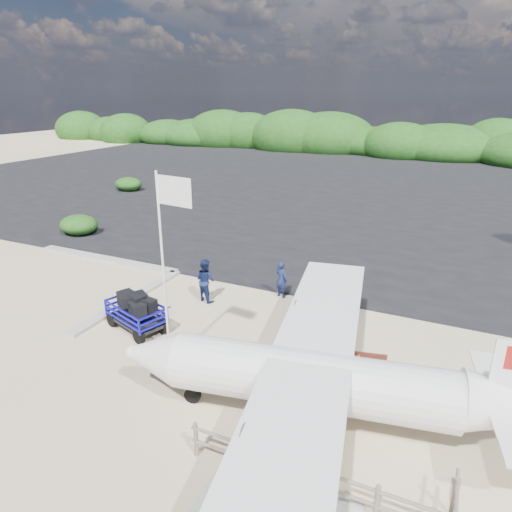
{
  "coord_description": "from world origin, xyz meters",
  "views": [
    {
      "loc": [
        8.26,
        -12.68,
        8.79
      ],
      "look_at": [
        0.59,
        3.71,
        2.16
      ],
      "focal_mm": 32.0,
      "sensor_mm": 36.0,
      "label": 1
    }
  ],
  "objects_px": {
    "baggage_cart": "(138,329)",
    "aircraft_small": "(238,180)",
    "flagpole": "(170,362)",
    "crew_c": "(326,319)",
    "signboard": "(355,391)",
    "crew_b": "(205,280)",
    "crew_a": "(281,279)"
  },
  "relations": [
    {
      "from": "crew_c",
      "to": "aircraft_small",
      "type": "distance_m",
      "value": 32.0
    },
    {
      "from": "flagpole",
      "to": "signboard",
      "type": "distance_m",
      "value": 6.22
    },
    {
      "from": "baggage_cart",
      "to": "signboard",
      "type": "relative_size",
      "value": 1.5
    },
    {
      "from": "baggage_cart",
      "to": "flagpole",
      "type": "distance_m",
      "value": 2.84
    },
    {
      "from": "baggage_cart",
      "to": "crew_c",
      "type": "xyz_separation_m",
      "value": [
        6.82,
        2.34,
        0.88
      ]
    },
    {
      "from": "crew_b",
      "to": "aircraft_small",
      "type": "distance_m",
      "value": 28.32
    },
    {
      "from": "flagpole",
      "to": "signboard",
      "type": "xyz_separation_m",
      "value": [
        6.12,
        1.11,
        0.0
      ]
    },
    {
      "from": "baggage_cart",
      "to": "signboard",
      "type": "distance_m",
      "value": 8.62
    },
    {
      "from": "crew_a",
      "to": "baggage_cart",
      "type": "bearing_deg",
      "value": 74.26
    },
    {
      "from": "flagpole",
      "to": "crew_a",
      "type": "xyz_separation_m",
      "value": [
        1.44,
        6.5,
        0.85
      ]
    },
    {
      "from": "flagpole",
      "to": "crew_c",
      "type": "xyz_separation_m",
      "value": [
        4.33,
        3.71,
        0.88
      ]
    },
    {
      "from": "signboard",
      "to": "crew_b",
      "type": "xyz_separation_m",
      "value": [
        -7.54,
        3.64,
        0.96
      ]
    },
    {
      "from": "baggage_cart",
      "to": "flagpole",
      "type": "relative_size",
      "value": 0.4
    },
    {
      "from": "baggage_cart",
      "to": "crew_c",
      "type": "relative_size",
      "value": 1.5
    },
    {
      "from": "crew_b",
      "to": "crew_c",
      "type": "bearing_deg",
      "value": -172.83
    },
    {
      "from": "baggage_cart",
      "to": "signboard",
      "type": "xyz_separation_m",
      "value": [
        8.62,
        -0.26,
        0.0
      ]
    },
    {
      "from": "signboard",
      "to": "crew_c",
      "type": "relative_size",
      "value": 1.0
    },
    {
      "from": "crew_a",
      "to": "aircraft_small",
      "type": "distance_m",
      "value": 28.1
    },
    {
      "from": "signboard",
      "to": "baggage_cart",
      "type": "bearing_deg",
      "value": 165.89
    },
    {
      "from": "crew_a",
      "to": "crew_c",
      "type": "distance_m",
      "value": 4.01
    },
    {
      "from": "signboard",
      "to": "aircraft_small",
      "type": "distance_m",
      "value": 35.14
    },
    {
      "from": "baggage_cart",
      "to": "flagpole",
      "type": "height_order",
      "value": "flagpole"
    },
    {
      "from": "crew_b",
      "to": "crew_c",
      "type": "xyz_separation_m",
      "value": [
        5.75,
        -1.04,
        -0.09
      ]
    },
    {
      "from": "baggage_cart",
      "to": "aircraft_small",
      "type": "relative_size",
      "value": 0.32
    },
    {
      "from": "flagpole",
      "to": "crew_c",
      "type": "distance_m",
      "value": 5.77
    },
    {
      "from": "signboard",
      "to": "crew_c",
      "type": "xyz_separation_m",
      "value": [
        -1.79,
        2.6,
        0.88
      ]
    },
    {
      "from": "baggage_cart",
      "to": "crew_a",
      "type": "distance_m",
      "value": 6.52
    },
    {
      "from": "baggage_cart",
      "to": "flagpole",
      "type": "xyz_separation_m",
      "value": [
        2.49,
        -1.37,
        0.0
      ]
    },
    {
      "from": "baggage_cart",
      "to": "crew_b",
      "type": "height_order",
      "value": "crew_b"
    },
    {
      "from": "flagpole",
      "to": "crew_b",
      "type": "height_order",
      "value": "flagpole"
    },
    {
      "from": "flagpole",
      "to": "crew_c",
      "type": "height_order",
      "value": "flagpole"
    },
    {
      "from": "signboard",
      "to": "crew_a",
      "type": "relative_size",
      "value": 1.04
    }
  ]
}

